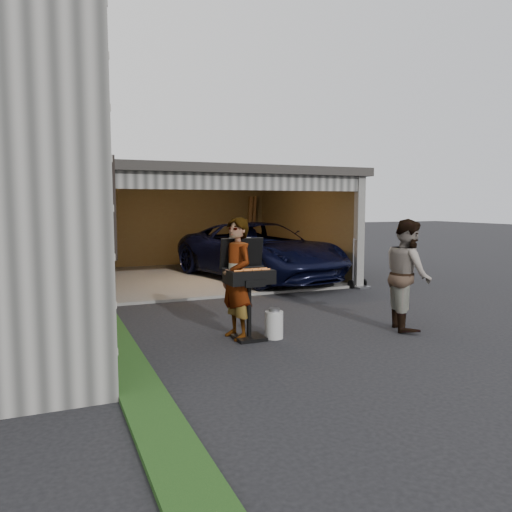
# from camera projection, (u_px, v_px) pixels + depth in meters

# --- Properties ---
(ground) EXTENTS (80.00, 80.00, 0.00)m
(ground) POSITION_uv_depth(u_px,v_px,m) (276.00, 340.00, 7.50)
(ground) COLOR black
(ground) RESTS_ON ground
(groundcover_strip) EXTENTS (0.50, 8.00, 0.06)m
(groundcover_strip) POSITION_uv_depth(u_px,v_px,m) (135.00, 380.00, 5.72)
(groundcover_strip) COLOR #193814
(groundcover_strip) RESTS_ON ground
(garage) EXTENTS (6.80, 6.30, 2.90)m
(garage) POSITION_uv_depth(u_px,v_px,m) (197.00, 210.00, 13.83)
(garage) COLOR #605E59
(garage) RESTS_ON ground
(minivan) EXTENTS (3.57, 5.78, 1.49)m
(minivan) POSITION_uv_depth(u_px,v_px,m) (260.00, 253.00, 13.25)
(minivan) COLOR black
(minivan) RESTS_ON ground
(woman) EXTENTS (0.54, 0.73, 1.84)m
(woman) POSITION_uv_depth(u_px,v_px,m) (237.00, 279.00, 7.53)
(woman) COLOR silver
(woman) RESTS_ON ground
(man) EXTENTS (0.96, 1.07, 1.81)m
(man) POSITION_uv_depth(u_px,v_px,m) (408.00, 274.00, 8.10)
(man) COLOR #50231F
(man) RESTS_ON ground
(bbq_grill) EXTENTS (0.68, 0.60, 1.52)m
(bbq_grill) POSITION_uv_depth(u_px,v_px,m) (248.00, 280.00, 7.49)
(bbq_grill) COLOR black
(bbq_grill) RESTS_ON ground
(propane_tank) EXTENTS (0.33, 0.33, 0.42)m
(propane_tank) POSITION_uv_depth(u_px,v_px,m) (274.00, 325.00, 7.60)
(propane_tank) COLOR beige
(propane_tank) RESTS_ON ground
(plywood_panel) EXTENTS (0.23, 0.82, 0.90)m
(plywood_panel) POSITION_uv_depth(u_px,v_px,m) (98.00, 304.00, 7.99)
(plywood_panel) COLOR brown
(plywood_panel) RESTS_ON ground
(hand_truck) EXTENTS (0.53, 0.46, 1.21)m
(hand_truck) POSITION_uv_depth(u_px,v_px,m) (359.00, 278.00, 12.17)
(hand_truck) COLOR slate
(hand_truck) RESTS_ON ground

